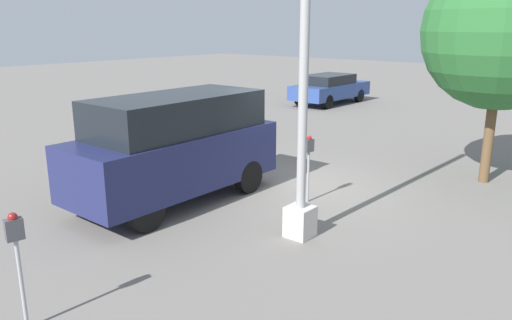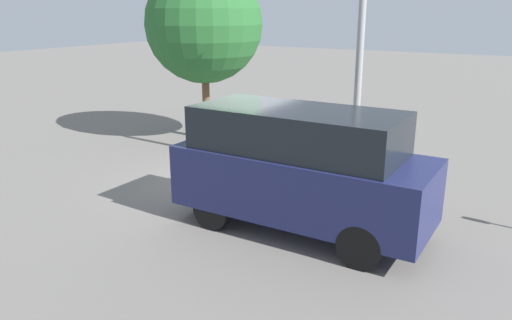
# 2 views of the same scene
# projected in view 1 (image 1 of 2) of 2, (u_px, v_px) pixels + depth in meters

# --- Properties ---
(ground_plane) EXTENTS (80.00, 80.00, 0.00)m
(ground_plane) POSITION_uv_depth(u_px,v_px,m) (300.00, 187.00, 11.42)
(ground_plane) COLOR slate
(parking_meter_near) EXTENTS (0.22, 0.15, 1.42)m
(parking_meter_near) POSITION_uv_depth(u_px,v_px,m) (309.00, 153.00, 10.23)
(parking_meter_near) COLOR #9E9EA3
(parking_meter_near) RESTS_ON ground
(parking_meter_far) EXTENTS (0.22, 0.15, 1.51)m
(parking_meter_far) POSITION_uv_depth(u_px,v_px,m) (16.00, 244.00, 5.83)
(parking_meter_far) COLOR #9E9EA3
(parking_meter_far) RESTS_ON ground
(lamp_post) EXTENTS (0.44, 0.44, 6.47)m
(lamp_post) POSITION_uv_depth(u_px,v_px,m) (303.00, 115.00, 8.21)
(lamp_post) COLOR beige
(lamp_post) RESTS_ON ground
(parked_van) EXTENTS (4.55, 1.82, 2.24)m
(parked_van) POSITION_uv_depth(u_px,v_px,m) (175.00, 145.00, 10.25)
(parked_van) COLOR navy
(parked_van) RESTS_ON ground
(car_distant) EXTENTS (4.48, 1.86, 1.38)m
(car_distant) POSITION_uv_depth(u_px,v_px,m) (330.00, 88.00, 23.42)
(car_distant) COLOR #2D478C
(car_distant) RESTS_ON ground
(street_tree) EXTENTS (3.46, 3.46, 5.19)m
(street_tree) POSITION_uv_depth(u_px,v_px,m) (502.00, 32.00, 10.94)
(street_tree) COLOR brown
(street_tree) RESTS_ON ground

